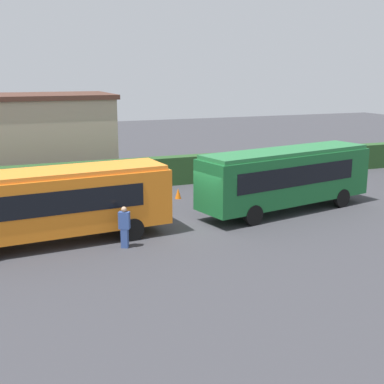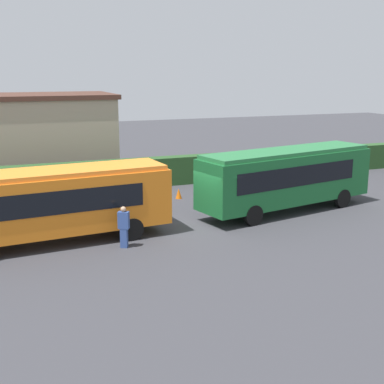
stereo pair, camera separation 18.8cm
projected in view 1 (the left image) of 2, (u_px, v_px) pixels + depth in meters
ground_plane at (207, 225)px, 25.13m from camera, size 104.31×104.31×0.00m
bus_orange at (54, 201)px, 22.11m from camera, size 10.06×3.35×3.16m
bus_green at (286, 176)px, 27.18m from camera, size 10.25×4.40×3.24m
person_left at (124, 226)px, 21.71m from camera, size 0.52×0.45×1.76m
hedge_row at (149, 172)px, 33.31m from camera, size 64.15×1.02×1.79m
depot_building at (35, 137)px, 35.18m from camera, size 10.20×6.48×5.67m
traffic_cone at (178, 193)px, 30.17m from camera, size 0.36×0.36×0.60m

